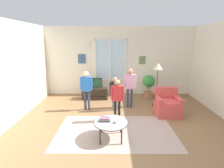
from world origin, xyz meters
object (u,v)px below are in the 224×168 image
Objects in this scene: person_blue_shirt at (86,86)px; floor_lamp at (158,71)px; person_black_shirt at (115,90)px; potted_plant_by_window at (149,84)px; armchair at (167,105)px; book_stack at (105,119)px; remote_near_books at (115,122)px; person_red_shirt at (117,96)px; cup at (116,122)px; person_pink_shirt at (130,84)px; television at (95,83)px; coffee_table at (111,123)px; tv_stand at (95,93)px.

floor_lamp reaches higher than person_blue_shirt.
person_black_shirt is (0.97, -0.05, -0.12)m from person_blue_shirt.
potted_plant_by_window is (1.44, 1.34, -0.15)m from person_black_shirt.
book_stack is (-1.98, -1.35, 0.17)m from armchair.
book_stack is at bearing -67.27° from person_blue_shirt.
person_red_shirt reaches higher than remote_near_books.
person_pink_shirt is at bearing 75.43° from cup.
person_blue_shirt is at bearing -97.62° from television.
person_red_shirt reaches higher than coffee_table.
person_black_shirt is 1.22× the size of potted_plant_by_window.
armchair is at bearing 40.52° from cup.
floor_lamp is (2.52, 0.41, 0.47)m from person_blue_shirt.
cup reaches higher than tv_stand.
cup reaches higher than coffee_table.
television is 0.51× the size of person_black_shirt.
armchair reaches higher than remote_near_books.
armchair is 1.43m from person_pink_shirt.
television is at bearing 105.51° from remote_near_books.
book_stack is at bearing -110.00° from person_red_shirt.
floor_lamp is at bearing 9.32° from person_blue_shirt.
floor_lamp is at bearing 103.18° from armchair.
book_stack is 3.18× the size of cup.
floor_lamp reaches higher than tv_stand.
person_pink_shirt is at bearing -35.04° from tv_stand.
book_stack is at bearing 166.49° from remote_near_books.
coffee_table is 0.67× the size of person_red_shirt.
armchair is 0.68× the size of person_red_shirt.
person_pink_shirt is at bearing 154.30° from armchair.
person_red_shirt is 0.80× the size of floor_lamp.
person_black_shirt is 0.77m from person_red_shirt.
television is 3.10m from cup.
person_red_shirt is (0.88, -1.98, 0.12)m from television.
armchair is 0.63× the size of person_blue_shirt.
armchair is 6.21× the size of remote_near_books.
remote_near_books is at bearing -115.31° from potted_plant_by_window.
remote_near_books is (0.11, -0.01, 0.04)m from coffee_table.
remote_near_books is (0.26, -0.06, -0.03)m from book_stack.
television is at bearing 100.97° from book_stack.
person_red_shirt is at bearing -66.10° from tv_stand.
potted_plant_by_window is (2.42, 1.30, -0.27)m from person_blue_shirt.
television is 2.93m from book_stack.
person_red_shirt is at bearing 79.32° from coffee_table.
television is at bearing 149.14° from armchair.
television is 0.71× the size of coffee_table.
book_stack is at bearing -112.62° from person_pink_shirt.
coffee_table is at bearing 153.43° from cup.
television is 1.67m from person_pink_shirt.
armchair reaches higher than book_stack.
coffee_table is at bearing -63.87° from person_blue_shirt.
book_stack reaches higher than cup.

